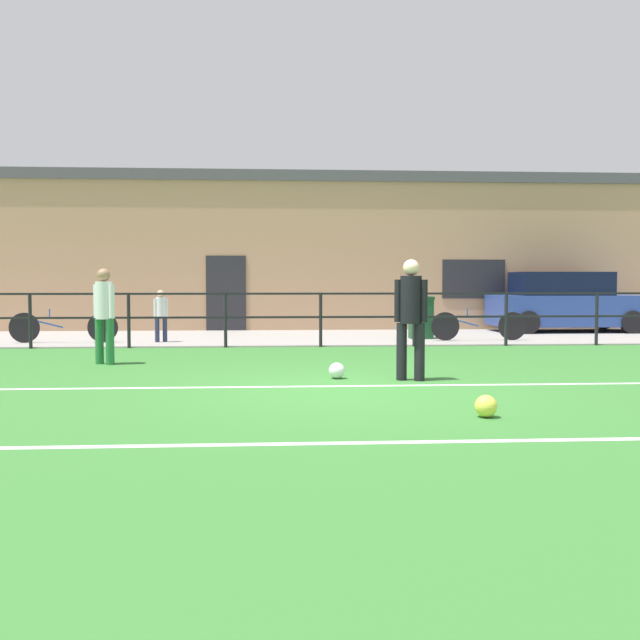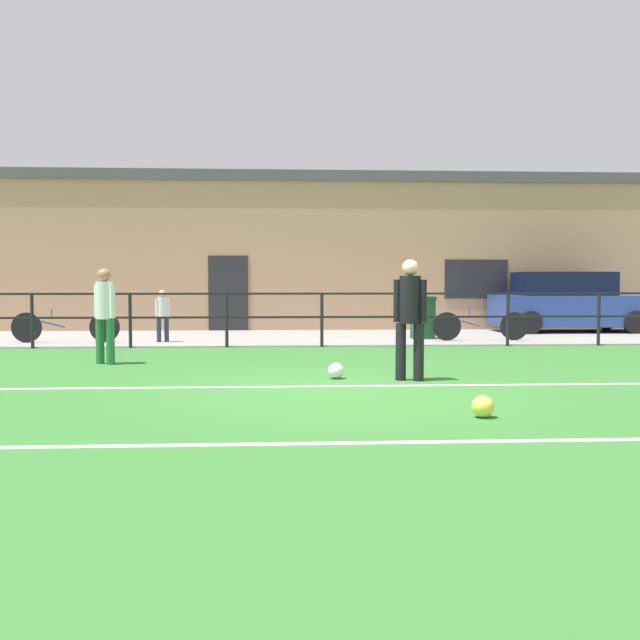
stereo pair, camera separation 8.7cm
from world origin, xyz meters
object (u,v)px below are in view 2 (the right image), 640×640
(player_goalkeeper, at_px, (410,312))
(trash_bin_0, at_px, (423,317))
(player_striker, at_px, (105,310))
(soccer_ball_spare, at_px, (483,406))
(bicycle_parked_1, at_px, (65,327))
(soccer_ball_match, at_px, (336,371))
(parked_car_red, at_px, (568,304))
(spectator_child, at_px, (163,312))
(bicycle_parked_0, at_px, (480,326))

(player_goalkeeper, relative_size, trash_bin_0, 1.68)
(player_striker, bearing_deg, soccer_ball_spare, -13.67)
(bicycle_parked_1, bearing_deg, soccer_ball_spare, -53.24)
(player_striker, relative_size, soccer_ball_match, 6.98)
(parked_car_red, distance_m, trash_bin_0, 4.92)
(player_striker, xyz_separation_m, spectator_child, (0.28, 4.17, -0.22))
(player_striker, height_order, soccer_ball_spare, player_striker)
(bicycle_parked_0, bearing_deg, parked_car_red, 40.77)
(soccer_ball_match, bearing_deg, bicycle_parked_0, 58.07)
(player_goalkeeper, height_order, player_striker, player_goalkeeper)
(spectator_child, relative_size, trash_bin_0, 1.16)
(soccer_ball_match, xyz_separation_m, soccer_ball_spare, (1.26, -3.00, -0.00))
(bicycle_parked_1, bearing_deg, player_goalkeeper, -44.21)
(soccer_ball_match, xyz_separation_m, spectator_child, (-3.43, 6.19, 0.57))
(soccer_ball_match, bearing_deg, spectator_child, 119.02)
(bicycle_parked_1, relative_size, trash_bin_0, 2.37)
(spectator_child, bearing_deg, parked_car_red, 175.80)
(player_striker, height_order, soccer_ball_match, player_striker)
(spectator_child, relative_size, bicycle_parked_0, 0.52)
(player_goalkeeper, bearing_deg, trash_bin_0, 96.14)
(player_goalkeeper, height_order, bicycle_parked_1, player_goalkeeper)
(soccer_ball_spare, xyz_separation_m, spectator_child, (-4.70, 9.19, 0.57))
(player_striker, xyz_separation_m, bicycle_parked_0, (7.56, 4.15, -0.55))
(spectator_child, bearing_deg, bicycle_parked_0, 160.98)
(player_striker, distance_m, parked_car_red, 12.79)
(parked_car_red, xyz_separation_m, trash_bin_0, (-4.43, -2.13, -0.26))
(parked_car_red, height_order, trash_bin_0, parked_car_red)
(parked_car_red, xyz_separation_m, bicycle_parked_1, (-12.63, -2.76, -0.41))
(bicycle_parked_1, bearing_deg, soccer_ball_match, -47.84)
(player_striker, bearing_deg, bicycle_parked_0, 60.31)
(spectator_child, height_order, trash_bin_0, spectator_child)
(soccer_ball_match, distance_m, soccer_ball_spare, 3.25)
(soccer_ball_match, height_order, trash_bin_0, trash_bin_0)
(soccer_ball_match, distance_m, spectator_child, 7.10)
(soccer_ball_spare, distance_m, parked_car_red, 13.28)
(player_striker, xyz_separation_m, trash_bin_0, (6.34, 4.78, -0.38))
(soccer_ball_spare, height_order, bicycle_parked_0, bicycle_parked_0)
(soccer_ball_spare, height_order, trash_bin_0, trash_bin_0)
(player_striker, xyz_separation_m, soccer_ball_match, (3.72, -2.02, -0.79))
(player_goalkeeper, distance_m, player_striker, 5.25)
(soccer_ball_match, relative_size, bicycle_parked_0, 0.10)
(soccer_ball_match, bearing_deg, parked_car_red, 51.72)
(player_goalkeeper, bearing_deg, parked_car_red, 75.67)
(bicycle_parked_1, bearing_deg, spectator_child, 0.50)
(parked_car_red, relative_size, bicycle_parked_1, 1.71)
(soccer_ball_spare, bearing_deg, parked_car_red, 64.13)
(player_goalkeeper, relative_size, spectator_child, 1.44)
(spectator_child, distance_m, parked_car_red, 10.83)
(player_striker, bearing_deg, spectator_child, 117.64)
(soccer_ball_spare, relative_size, spectator_child, 0.19)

